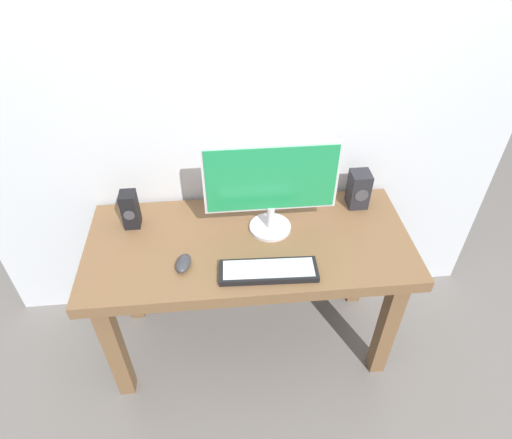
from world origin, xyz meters
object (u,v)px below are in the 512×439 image
mouse (183,263)px  keyboard_primary (269,271)px  monitor (271,184)px  speaker_right (359,189)px  desk (249,257)px  speaker_left (130,210)px

mouse → keyboard_primary: bearing=1.0°
monitor → speaker_right: size_ratio=3.17×
desk → keyboard_primary: bearing=-73.0°
speaker_right → speaker_left: size_ratio=1.02×
monitor → keyboard_primary: monitor is taller
keyboard_primary → speaker_left: 0.70m
monitor → speaker_right: bearing=16.4°
desk → monitor: 0.38m
speaker_left → speaker_right: bearing=2.7°
speaker_right → monitor: bearing=-163.6°
keyboard_primary → monitor: bearing=81.9°
desk → mouse: 0.34m
monitor → keyboard_primary: size_ratio=1.42×
monitor → speaker_left: (-0.63, 0.08, -0.16)m
monitor → speaker_right: monitor is taller
speaker_right → speaker_left: bearing=-177.3°
desk → keyboard_primary: 0.25m
keyboard_primary → desk: bearing=107.0°
speaker_left → monitor: bearing=-7.2°
desk → monitor: size_ratio=2.51×
mouse → speaker_left: size_ratio=0.60×
desk → keyboard_primary: keyboard_primary is taller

